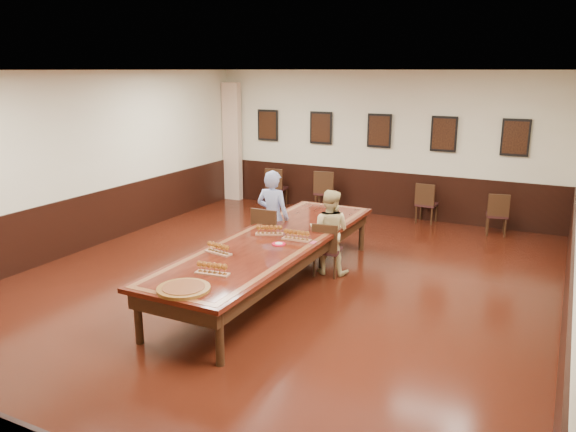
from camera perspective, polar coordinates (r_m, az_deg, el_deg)
The scene contains 23 objects.
floor at distance 8.61m, azimuth -1.52°, elevation -7.27°, with size 8.00×10.00×0.02m, color black.
ceiling at distance 7.99m, azimuth -1.68°, elevation 14.68°, with size 8.00×10.00×0.02m, color white.
wall_back at distance 12.72m, azimuth 9.30°, elevation 7.23°, with size 8.00×0.02×3.20m, color beige.
wall_left at distance 10.63m, azimuth -21.04°, elevation 5.00°, with size 0.02×10.00×3.20m, color beige.
chair_man at distance 9.44m, azimuth -1.84°, elevation -2.00°, with size 0.47×0.51×1.00m, color black, non-canonical shape.
chair_woman at distance 8.99m, azimuth 4.03°, elevation -3.29°, with size 0.41×0.45×0.88m, color black, non-canonical shape.
spare_chair_a at distance 13.50m, azimuth -1.14°, elevation 2.98°, with size 0.44×0.48×0.94m, color black, non-canonical shape.
spare_chair_b at distance 12.96m, azimuth 3.82°, elevation 2.54°, with size 0.46×0.50×0.98m, color black, non-canonical shape.
spare_chair_c at distance 12.37m, azimuth 13.92°, elevation 1.31°, with size 0.41×0.45×0.88m, color black, non-canonical shape.
spare_chair_d at distance 11.90m, azimuth 20.47°, elevation 0.23°, with size 0.40×0.44×0.86m, color black, non-canonical shape.
person_man at distance 9.45m, azimuth -1.55°, elevation -0.10°, with size 0.58×0.38×1.59m, color #4960B7.
person_woman at distance 9.01m, azimuth 4.21°, elevation -1.61°, with size 0.68×0.53×1.38m, color beige.
pink_phone at distance 8.21m, azimuth 2.57°, elevation -2.71°, with size 0.07×0.14×0.01m, color #CF4568.
curtain at distance 14.16m, azimuth -5.69°, elevation 7.48°, with size 0.45×0.18×2.90m, color #D2AD90.
wainscoting at distance 8.44m, azimuth -1.54°, elevation -4.06°, with size 8.00×10.00×1.00m.
conference_table at distance 8.40m, azimuth -1.55°, elevation -3.34°, with size 1.40×5.00×0.76m.
posters at distance 12.62m, azimuth 9.26°, elevation 8.54°, with size 6.14×0.04×0.74m.
flight_a at distance 8.58m, azimuth -1.92°, elevation -1.46°, with size 0.44×0.30×0.16m.
flight_b at distance 8.30m, azimuth 0.87°, elevation -2.00°, with size 0.44×0.15×0.16m.
flight_c at distance 7.77m, azimuth -7.10°, elevation -3.33°, with size 0.43×0.20×0.16m.
flight_d at distance 7.00m, azimuth -7.71°, elevation -5.36°, with size 0.45×0.19×0.16m.
red_plate_grp at distance 8.12m, azimuth -0.95°, elevation -2.87°, with size 0.20×0.20×0.03m.
carved_platter at distance 6.59m, azimuth -10.56°, elevation -7.28°, with size 0.68×0.68×0.05m.
Camera 1 is at (3.81, -7.02, 3.21)m, focal length 35.00 mm.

